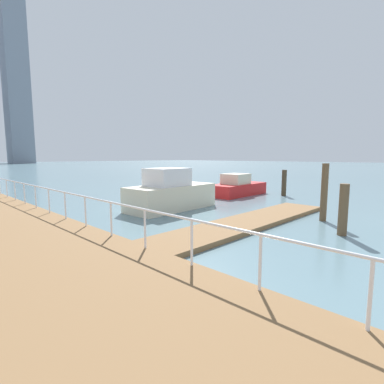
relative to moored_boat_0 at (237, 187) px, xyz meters
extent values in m
plane|color=slate|center=(-9.77, 5.13, -0.59)|extent=(300.00, 300.00, 0.00)
cube|color=olive|center=(-7.54, -5.71, -0.50)|extent=(11.46, 2.00, 0.18)
cylinder|color=white|center=(-12.92, -11.43, 0.34)|extent=(0.06, 0.06, 1.05)
cylinder|color=white|center=(-12.92, -9.68, 0.34)|extent=(0.06, 0.06, 1.05)
cylinder|color=white|center=(-12.92, -7.94, 0.34)|extent=(0.06, 0.06, 1.05)
cylinder|color=white|center=(-12.92, -6.19, 0.34)|extent=(0.06, 0.06, 1.05)
cylinder|color=white|center=(-12.92, -4.44, 0.34)|extent=(0.06, 0.06, 1.05)
cylinder|color=white|center=(-12.92, -2.70, 0.34)|extent=(0.06, 0.06, 1.05)
cylinder|color=white|center=(-12.92, -0.95, 0.34)|extent=(0.06, 0.06, 1.05)
cylinder|color=white|center=(-12.92, 0.80, 0.34)|extent=(0.06, 0.06, 1.05)
cylinder|color=white|center=(-12.92, 2.54, 0.34)|extent=(0.06, 0.06, 1.05)
cylinder|color=white|center=(-12.92, 4.29, 0.34)|extent=(0.06, 0.06, 1.05)
cylinder|color=white|center=(-12.92, 6.04, 0.34)|extent=(0.06, 0.06, 1.05)
cylinder|color=white|center=(-12.92, 7.78, 0.34)|extent=(0.06, 0.06, 1.05)
cylinder|color=white|center=(-12.92, 9.53, 0.34)|extent=(0.06, 0.06, 1.05)
cylinder|color=white|center=(-12.92, -4.44, 0.86)|extent=(0.06, 27.94, 0.06)
cylinder|color=brown|center=(-6.29, -9.09, 0.35)|extent=(0.32, 0.32, 1.88)
cylinder|color=#473826|center=(2.19, -2.56, 0.36)|extent=(0.34, 0.34, 1.88)
cylinder|color=brown|center=(-4.37, -7.72, 0.69)|extent=(0.28, 0.28, 2.55)
cube|color=red|center=(0.06, 0.00, -0.16)|extent=(5.02, 2.09, 0.85)
cube|color=beige|center=(-0.25, -0.01, 0.64)|extent=(1.80, 1.61, 0.74)
cube|color=beige|center=(-7.14, -0.72, 0.06)|extent=(5.19, 2.38, 1.30)
cube|color=white|center=(-7.45, -0.74, 1.18)|extent=(2.17, 1.80, 0.93)
cube|color=gray|center=(19.21, 125.00, 39.33)|extent=(8.99, 12.70, 79.82)
camera|label=1|loc=(-17.36, -12.29, 2.26)|focal=26.77mm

